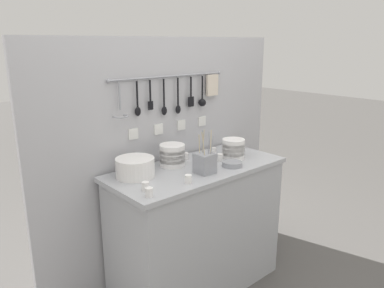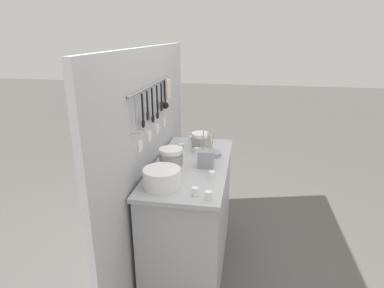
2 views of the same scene
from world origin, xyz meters
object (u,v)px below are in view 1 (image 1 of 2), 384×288
(steel_mixing_bowl, at_px, (232,164))
(cup_centre, at_px, (145,186))
(cup_front_right, at_px, (149,192))
(cup_front_left, at_px, (188,179))
(cup_edge_far, at_px, (220,157))
(bowl_stack_back_corner, at_px, (172,155))
(cutlery_caddy, at_px, (205,163))
(bowl_stack_nested_right, at_px, (233,149))
(cup_back_left, at_px, (213,151))
(cup_edge_near, at_px, (238,147))
(plate_stack, at_px, (135,167))
(cup_beside_plates, at_px, (185,156))

(steel_mixing_bowl, height_order, cup_centre, cup_centre)
(cup_front_right, bearing_deg, cup_front_left, 2.40)
(steel_mixing_bowl, bearing_deg, cup_edge_far, 79.94)
(bowl_stack_back_corner, height_order, cutlery_caddy, cutlery_caddy)
(bowl_stack_nested_right, relative_size, cup_back_left, 3.21)
(cup_back_left, height_order, cup_front_right, same)
(cup_back_left, height_order, cup_edge_far, same)
(cutlery_caddy, xyz_separation_m, cup_edge_near, (0.54, 0.20, -0.04))
(cup_back_left, bearing_deg, plate_stack, -178.33)
(steel_mixing_bowl, distance_m, cup_beside_plates, 0.34)
(cup_edge_far, distance_m, cup_front_left, 0.47)
(cup_centre, height_order, cup_front_left, same)
(bowl_stack_back_corner, distance_m, cup_front_right, 0.52)
(bowl_stack_back_corner, relative_size, cup_centre, 3.41)
(bowl_stack_nested_right, distance_m, cup_edge_near, 0.22)
(cup_front_right, bearing_deg, cup_beside_plates, 32.83)
(cup_edge_near, bearing_deg, cup_front_right, -164.61)
(steel_mixing_bowl, xyz_separation_m, cup_edge_near, (0.32, 0.23, 0.01))
(cup_back_left, distance_m, cup_edge_far, 0.16)
(cutlery_caddy, bearing_deg, cup_front_left, -161.36)
(cutlery_caddy, distance_m, cup_back_left, 0.41)
(cup_beside_plates, relative_size, cup_front_right, 1.00)
(bowl_stack_back_corner, bearing_deg, steel_mixing_bowl, -42.87)
(plate_stack, distance_m, cup_edge_far, 0.62)
(bowl_stack_back_corner, height_order, cup_back_left, bowl_stack_back_corner)
(steel_mixing_bowl, relative_size, cup_beside_plates, 2.71)
(cup_beside_plates, distance_m, cup_front_right, 0.67)
(cup_front_left, bearing_deg, cup_beside_plates, 51.70)
(cup_front_right, bearing_deg, cup_centre, 67.50)
(cup_beside_plates, bearing_deg, cup_centre, -152.08)
(bowl_stack_nested_right, distance_m, cup_edge_far, 0.12)
(cup_front_left, bearing_deg, bowl_stack_nested_right, 15.71)
(cup_edge_near, bearing_deg, cup_centre, -168.68)
(cup_back_left, xyz_separation_m, cup_front_right, (-0.80, -0.33, 0.00))
(steel_mixing_bowl, relative_size, cup_front_right, 2.71)
(cup_edge_far, height_order, cup_front_left, same)
(bowl_stack_back_corner, height_order, cup_edge_near, bowl_stack_back_corner)
(cup_front_left, distance_m, cup_front_right, 0.29)
(cup_edge_near, bearing_deg, cup_front_left, -159.88)
(cup_centre, height_order, cup_front_right, same)
(cup_beside_plates, bearing_deg, bowl_stack_nested_right, -35.37)
(bowl_stack_back_corner, bearing_deg, cutlery_caddy, -74.81)
(cutlery_caddy, xyz_separation_m, cup_edge_far, (0.25, 0.11, -0.04))
(cutlery_caddy, relative_size, cup_front_right, 5.60)
(cup_front_left, bearing_deg, steel_mixing_bowl, 5.42)
(bowl_stack_nested_right, bearing_deg, cup_back_left, 103.56)
(cup_beside_plates, bearing_deg, steel_mixing_bowl, -66.10)
(plate_stack, relative_size, cup_front_right, 4.82)
(bowl_stack_back_corner, bearing_deg, cup_front_right, -142.22)
(cup_edge_near, bearing_deg, plate_stack, 178.34)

